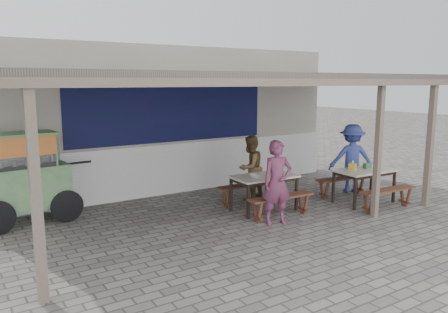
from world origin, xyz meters
TOP-DOWN VIEW (x-y plane):
  - ground at (0.00, 0.00)m, footprint 60.00×60.00m
  - back_wall at (-0.00, 3.58)m, footprint 9.00×1.28m
  - warung_roof at (0.02, 0.90)m, footprint 9.00×4.21m
  - table_left at (0.73, 0.61)m, footprint 1.36×0.81m
  - bench_left_street at (0.70, 0.02)m, footprint 1.44×0.34m
  - bench_left_wall at (0.75, 1.19)m, footprint 1.44×0.34m
  - table_right at (2.98, -0.09)m, footprint 1.35×0.82m
  - bench_right_street at (2.95, -0.74)m, footprint 1.43×0.35m
  - bench_right_wall at (3.01, 0.56)m, footprint 1.43×0.35m
  - vendor_cart at (-3.56, 2.38)m, footprint 2.14×0.98m
  - patron_street_side at (0.41, -0.20)m, footprint 0.66×0.51m
  - patron_wall_side at (1.02, 1.50)m, footprint 0.86×0.76m
  - patron_right_table at (3.50, 0.75)m, footprint 1.23×1.12m
  - tissue_box at (2.75, 0.05)m, footprint 0.18×0.18m
  - donation_box at (3.15, -0.02)m, footprint 0.18×0.13m
  - condiment_jar at (1.03, 0.68)m, footprint 0.07×0.07m
  - condiment_bowl at (0.48, 0.59)m, footprint 0.23×0.23m

SIDE VIEW (x-z plane):
  - ground at x=0.00m, z-range 0.00..0.00m
  - bench_right_street at x=2.95m, z-range 0.11..0.56m
  - bench_right_wall at x=3.01m, z-range 0.11..0.56m
  - bench_left_street at x=0.70m, z-range 0.11..0.56m
  - bench_left_wall at x=0.75m, z-range 0.11..0.56m
  - table_right at x=2.98m, z-range 0.30..1.05m
  - table_left at x=0.73m, z-range 0.30..1.05m
  - patron_wall_side at x=1.02m, z-range 0.00..1.47m
  - condiment_bowl at x=0.48m, z-range 0.75..0.80m
  - condiment_jar at x=1.03m, z-range 0.75..0.83m
  - patron_street_side at x=0.41m, z-range 0.00..1.60m
  - donation_box at x=3.15m, z-range 0.75..0.86m
  - tissue_box at x=2.75m, z-range 0.75..0.89m
  - patron_right_table at x=3.50m, z-range 0.00..1.66m
  - vendor_cart at x=-3.56m, z-range 0.08..1.81m
  - back_wall at x=0.00m, z-range -0.03..3.47m
  - warung_roof at x=0.02m, z-range 1.31..4.12m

